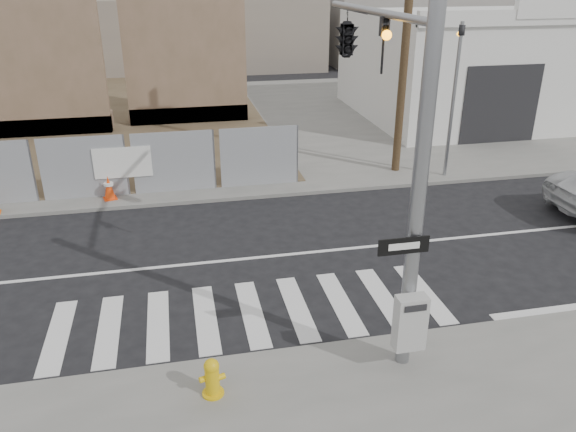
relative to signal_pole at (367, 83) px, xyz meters
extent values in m
plane|color=black|center=(-2.49, 2.05, -4.78)|extent=(100.00, 100.00, 0.00)
cube|color=slate|center=(-2.49, 16.05, -4.72)|extent=(50.00, 20.00, 0.12)
cylinder|color=gray|center=(0.01, -2.75, -1.16)|extent=(0.26, 0.26, 7.00)
cylinder|color=gray|center=(0.01, -0.15, 1.34)|extent=(0.14, 5.20, 0.14)
cube|color=#B2B2AF|center=(-0.04, -3.03, -3.64)|extent=(0.55, 0.30, 1.05)
cube|color=black|center=(-0.24, -2.91, -2.16)|extent=(0.90, 0.03, 0.30)
cube|color=silver|center=(-0.24, -2.93, -2.16)|extent=(0.55, 0.01, 0.12)
imported|color=black|center=(0.01, -0.75, 0.79)|extent=(0.16, 0.20, 1.00)
imported|color=black|center=(0.01, 1.45, 0.79)|extent=(0.53, 2.48, 1.00)
cylinder|color=gray|center=(5.51, 6.65, -2.06)|extent=(0.12, 0.12, 5.20)
imported|color=black|center=(5.51, 6.65, 0.44)|extent=(0.16, 0.20, 1.00)
cube|color=brown|center=(-9.49, 15.05, -0.66)|extent=(6.00, 0.50, 8.00)
cube|color=brown|center=(-9.49, 15.45, -4.26)|extent=(6.00, 1.30, 0.80)
cube|color=brown|center=(-2.99, 16.05, -0.66)|extent=(5.50, 0.50, 8.00)
cube|color=brown|center=(-2.99, 16.45, -4.26)|extent=(5.50, 1.30, 0.80)
cube|color=silver|center=(11.51, 15.05, -2.26)|extent=(12.00, 10.00, 4.80)
cube|color=silver|center=(11.51, 10.05, 0.34)|extent=(12.00, 0.30, 0.60)
cube|color=silver|center=(11.51, 10.00, 0.79)|extent=(4.00, 0.30, 1.00)
cube|color=black|center=(9.51, 10.03, -3.06)|extent=(3.40, 0.06, 3.20)
cylinder|color=#483721|center=(4.01, 7.55, 0.34)|extent=(0.28, 0.28, 10.00)
cylinder|color=#DEB10C|center=(-3.55, -2.95, -4.64)|extent=(0.47, 0.47, 0.04)
cylinder|color=#DEB10C|center=(-3.55, -2.95, -4.38)|extent=(0.31, 0.31, 0.57)
sphere|color=#DEB10C|center=(-3.55, -2.95, -4.07)|extent=(0.27, 0.27, 0.27)
cylinder|color=#DEB10C|center=(-3.70, -2.95, -4.32)|extent=(0.16, 0.14, 0.10)
cylinder|color=#DEB10C|center=(-3.40, -2.95, -4.32)|extent=(0.16, 0.14, 0.10)
cube|color=#F5400C|center=(-5.98, 6.75, -4.64)|extent=(0.49, 0.49, 0.03)
cone|color=#F5400C|center=(-5.98, 6.75, -4.27)|extent=(0.43, 0.43, 0.78)
cylinder|color=silver|center=(-5.98, 6.75, -4.16)|extent=(0.30, 0.30, 0.09)
camera|label=1|loc=(-3.86, -10.68, 2.06)|focal=35.00mm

